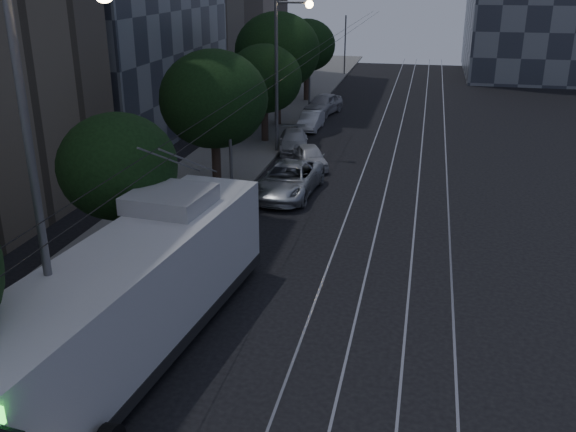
{
  "coord_description": "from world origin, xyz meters",
  "views": [
    {
      "loc": [
        3.4,
        -17.45,
        10.24
      ],
      "look_at": [
        -1.33,
        4.27,
        1.71
      ],
      "focal_mm": 40.0,
      "sensor_mm": 36.0,
      "label": 1
    }
  ],
  "objects_px": {
    "car_white_c": "(311,121)",
    "car_white_d": "(323,104)",
    "trolleybus": "(133,298)",
    "streetlamp_far": "(283,60)",
    "streetlamp_near": "(48,163)",
    "pickup_silver": "(288,180)",
    "car_white_b": "(294,141)",
    "car_white_a": "(310,157)"
  },
  "relations": [
    {
      "from": "car_white_a",
      "to": "car_white_b",
      "type": "height_order",
      "value": "car_white_a"
    },
    {
      "from": "streetlamp_near",
      "to": "car_white_c",
      "type": "bearing_deg",
      "value": 89.09
    },
    {
      "from": "trolleybus",
      "to": "car_white_d",
      "type": "relative_size",
      "value": 2.95
    },
    {
      "from": "streetlamp_near",
      "to": "car_white_a",
      "type": "bearing_deg",
      "value": 84.45
    },
    {
      "from": "car_white_d",
      "to": "streetlamp_far",
      "type": "height_order",
      "value": "streetlamp_far"
    },
    {
      "from": "trolleybus",
      "to": "streetlamp_far",
      "type": "xyz_separation_m",
      "value": [
        -0.7,
        21.96,
        3.63
      ]
    },
    {
      "from": "pickup_silver",
      "to": "streetlamp_far",
      "type": "distance_m",
      "value": 8.97
    },
    {
      "from": "trolleybus",
      "to": "streetlamp_near",
      "type": "bearing_deg",
      "value": -102.73
    },
    {
      "from": "streetlamp_near",
      "to": "streetlamp_far",
      "type": "height_order",
      "value": "streetlamp_near"
    },
    {
      "from": "trolleybus",
      "to": "car_white_d",
      "type": "height_order",
      "value": "trolleybus"
    },
    {
      "from": "trolleybus",
      "to": "streetlamp_far",
      "type": "height_order",
      "value": "streetlamp_far"
    },
    {
      "from": "pickup_silver",
      "to": "car_white_b",
      "type": "xyz_separation_m",
      "value": [
        -1.41,
        8.03,
        -0.15
      ]
    },
    {
      "from": "car_white_b",
      "to": "car_white_c",
      "type": "bearing_deg",
      "value": 77.57
    },
    {
      "from": "pickup_silver",
      "to": "streetlamp_near",
      "type": "distance_m",
      "value": 17.57
    },
    {
      "from": "pickup_silver",
      "to": "car_white_c",
      "type": "xyz_separation_m",
      "value": [
        -1.41,
        13.75,
        -0.16
      ]
    },
    {
      "from": "trolleybus",
      "to": "car_white_b",
      "type": "bearing_deg",
      "value": 96.3
    },
    {
      "from": "car_white_a",
      "to": "car_white_d",
      "type": "xyz_separation_m",
      "value": [
        -1.6,
        14.11,
        0.15
      ]
    },
    {
      "from": "pickup_silver",
      "to": "streetlamp_near",
      "type": "bearing_deg",
      "value": -92.76
    },
    {
      "from": "car_white_a",
      "to": "car_white_c",
      "type": "relative_size",
      "value": 0.98
    },
    {
      "from": "car_white_a",
      "to": "streetlamp_far",
      "type": "bearing_deg",
      "value": 105.9
    },
    {
      "from": "car_white_d",
      "to": "streetlamp_far",
      "type": "bearing_deg",
      "value": -79.59
    },
    {
      "from": "pickup_silver",
      "to": "car_white_b",
      "type": "relative_size",
      "value": 1.31
    },
    {
      "from": "car_white_b",
      "to": "car_white_c",
      "type": "xyz_separation_m",
      "value": [
        0.0,
        5.72,
        -0.0
      ]
    },
    {
      "from": "car_white_c",
      "to": "pickup_silver",
      "type": "bearing_deg",
      "value": -82.74
    },
    {
      "from": "car_white_c",
      "to": "streetlamp_near",
      "type": "bearing_deg",
      "value": -89.53
    },
    {
      "from": "pickup_silver",
      "to": "streetlamp_far",
      "type": "bearing_deg",
      "value": 108.27
    },
    {
      "from": "car_white_c",
      "to": "streetlamp_near",
      "type": "height_order",
      "value": "streetlamp_near"
    },
    {
      "from": "car_white_a",
      "to": "streetlamp_near",
      "type": "xyz_separation_m",
      "value": [
        -2.08,
        -21.41,
        5.61
      ]
    },
    {
      "from": "trolleybus",
      "to": "car_white_b",
      "type": "distance_m",
      "value": 22.62
    },
    {
      "from": "car_white_a",
      "to": "car_white_c",
      "type": "bearing_deg",
      "value": 76.88
    },
    {
      "from": "car_white_c",
      "to": "car_white_d",
      "type": "height_order",
      "value": "car_white_d"
    },
    {
      "from": "car_white_a",
      "to": "car_white_b",
      "type": "bearing_deg",
      "value": 93.26
    },
    {
      "from": "trolleybus",
      "to": "pickup_silver",
      "type": "height_order",
      "value": "trolleybus"
    },
    {
      "from": "streetlamp_near",
      "to": "pickup_silver",
      "type": "bearing_deg",
      "value": 83.48
    },
    {
      "from": "trolleybus",
      "to": "car_white_d",
      "type": "distance_m",
      "value": 33.51
    },
    {
      "from": "trolleybus",
      "to": "car_white_a",
      "type": "relative_size",
      "value": 3.68
    },
    {
      "from": "car_white_a",
      "to": "car_white_d",
      "type": "height_order",
      "value": "car_white_d"
    },
    {
      "from": "car_white_d",
      "to": "streetlamp_near",
      "type": "relative_size",
      "value": 0.43
    },
    {
      "from": "car_white_a",
      "to": "streetlamp_near",
      "type": "distance_m",
      "value": 22.23
    },
    {
      "from": "trolleybus",
      "to": "car_white_c",
      "type": "bearing_deg",
      "value": 96.2
    },
    {
      "from": "pickup_silver",
      "to": "car_white_b",
      "type": "distance_m",
      "value": 8.15
    },
    {
      "from": "trolleybus",
      "to": "pickup_silver",
      "type": "xyz_separation_m",
      "value": [
        1.21,
        14.56,
        -1.05
      ]
    }
  ]
}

